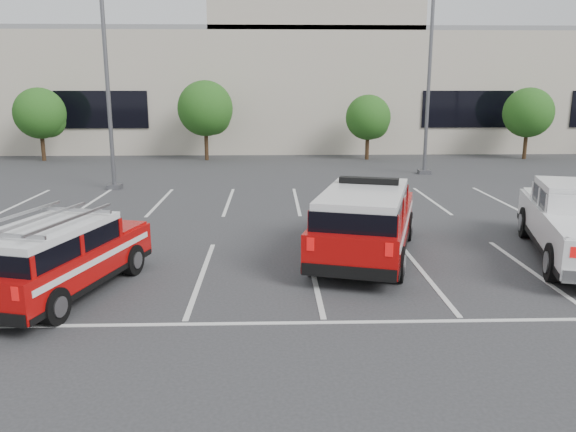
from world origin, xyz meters
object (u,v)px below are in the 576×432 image
Objects in this scene: light_pole_left at (106,69)px; tree_left at (42,115)px; ladder_suv at (59,262)px; light_pole_mid at (429,72)px; fire_chief_suv at (365,226)px; convention_building at (286,83)px; tree_right at (529,114)px; tree_mid_right at (369,119)px; tree_mid_left at (207,110)px.

tree_left is at bearing 124.52° from light_pole_left.
light_pole_mid is at bearing 68.80° from ladder_suv.
fire_chief_suv is at bearing -51.55° from tree_left.
convention_building reaches higher than light_pole_left.
tree_left is 1.00× the size of tree_right.
tree_mid_right is 6.88m from light_pole_mid.
light_pole_left reaches higher than tree_mid_right.
tree_right is 0.88× the size of ladder_suv.
tree_left is at bearing 145.01° from fire_chief_suv.
ladder_suv is at bearing -114.74° from tree_mid_right.
tree_left reaches higher than ladder_suv.
convention_building reaches higher than tree_mid_right.
light_pole_mid is (15.00, 4.00, 0.00)m from light_pole_left.
tree_mid_right reaches higher than fire_chief_suv.
fire_chief_suv is at bearing -48.17° from light_pole_left.
light_pole_left is (6.91, -10.05, 2.41)m from tree_left.
light_pole_mid is (6.82, -15.86, 0.47)m from convention_building.
convention_building is 5.86× the size of light_pole_mid.
light_pole_mid is at bearing -26.92° from tree_mid_left.
light_pole_mid reaches higher than tree_right.
light_pole_left is 1.00× the size of light_pole_mid.
fire_chief_suv is at bearing -99.95° from tree_mid_right.
light_pole_left reaches higher than tree_mid_left.
tree_right reaches higher than ladder_suv.
convention_building is at bearing 95.14° from ladder_suv.
ladder_suv is at bearing -68.19° from tree_left.
light_pole_left is at bearing -55.48° from tree_left.
tree_right is 31.18m from ladder_suv.
tree_mid_right is 0.79× the size of ladder_suv.
tree_mid_left is 1.10× the size of tree_right.
tree_left is 12.43m from light_pole_left.
tree_mid_right is 21.01m from fire_chief_suv.
tree_left is 22.86m from light_pole_mid.
tree_right is at bearing 36.77° from light_pole_mid.
convention_building is 9.60× the size of fire_chief_suv.
tree_mid_right is (10.00, -0.00, -0.54)m from tree_mid_left.
light_pole_left reaches higher than ladder_suv.
convention_building is at bearing 33.05° from tree_left.
tree_mid_left is at bearing 180.00° from tree_mid_right.
ladder_suv is (-7.09, -2.60, -0.10)m from fire_chief_suv.
convention_building is at bearing 62.60° from tree_mid_left.
convention_building is 5.86× the size of light_pole_left.
light_pole_left is at bearing 148.38° from fire_chief_suv.
convention_building is 30.72m from fire_chief_suv.
fire_chief_suv reaches higher than ladder_suv.
tree_mid_right is (4.91, -9.82, -2.22)m from convention_building.
convention_building reaches higher than tree_mid_left.
light_pole_mid is (11.91, -6.05, 2.14)m from tree_mid_left.
light_pole_left is 15.52m from light_pole_mid.
light_pole_left is 2.03× the size of ladder_suv.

